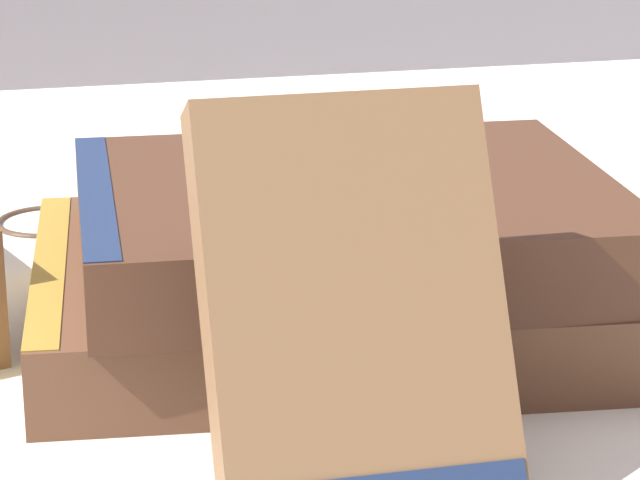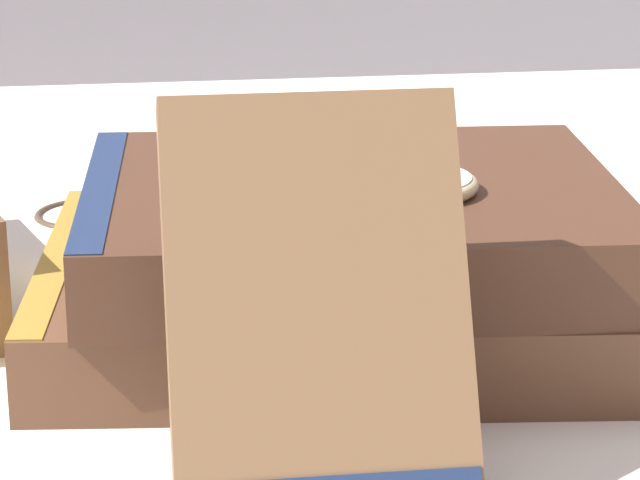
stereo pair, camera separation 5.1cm
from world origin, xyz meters
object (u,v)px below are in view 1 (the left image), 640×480
book_leaning_front (362,321)px  pocket_watch (413,181)px  book_flat_bottom (311,291)px  book_flat_top (333,221)px  reading_glasses (104,211)px

book_leaning_front → pocket_watch: book_leaning_front is taller
book_flat_bottom → pocket_watch: pocket_watch is taller
book_flat_bottom → book_leaning_front: (-0.02, -0.13, 0.04)m
book_flat_top → pocket_watch: bearing=-30.1°
reading_glasses → book_leaning_front: bearing=-93.2°
book_flat_top → reading_glasses: size_ratio=1.83×
book_leaning_front → reading_glasses: bearing=99.0°
book_flat_top → pocket_watch: 0.04m
pocket_watch → reading_glasses: size_ratio=0.44×
book_flat_top → book_leaning_front: size_ratio=1.74×
reading_glasses → book_flat_top: bearing=-80.9°
book_leaning_front → pocket_watch: bearing=66.1°
book_leaning_front → reading_glasses: 0.31m
book_flat_top → reading_glasses: 0.19m
book_flat_top → pocket_watch: pocket_watch is taller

